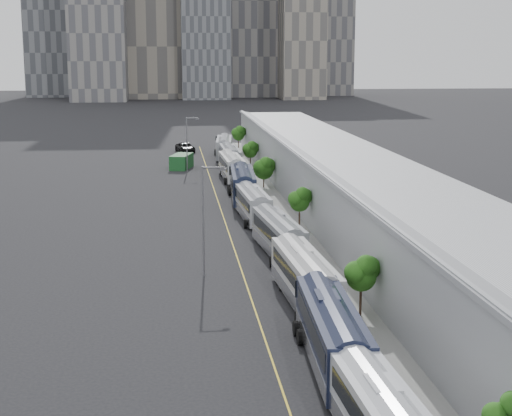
{
  "coord_description": "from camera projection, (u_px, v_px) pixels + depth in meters",
  "views": [
    {
      "loc": [
        -7.36,
        -22.88,
        18.17
      ],
      "look_at": [
        1.12,
        54.23,
        3.0
      ],
      "focal_mm": 55.0,
      "sensor_mm": 36.0,
      "label": 1
    }
  ],
  "objects": [
    {
      "name": "suv",
      "position": [
        185.0,
        147.0,
        148.95
      ],
      "size": [
        4.02,
        6.85,
        1.79
      ],
      "primitive_type": "imported",
      "rotation": [
        0.0,
        0.0,
        0.17
      ],
      "color": "black",
      "rests_on": "ground"
    },
    {
      "name": "bus_4",
      "position": [
        252.0,
        206.0,
        87.69
      ],
      "size": [
        3.12,
        12.46,
        3.61
      ],
      "rotation": [
        0.0,
        0.0,
        0.05
      ],
      "color": "#94969D",
      "rests_on": "ground"
    },
    {
      "name": "bus_1",
      "position": [
        332.0,
        338.0,
        46.45
      ],
      "size": [
        3.28,
        13.49,
        3.91
      ],
      "rotation": [
        0.0,
        0.0,
        -0.04
      ],
      "color": "black",
      "rests_on": "ground"
    },
    {
      "name": "bus_6",
      "position": [
        232.0,
        169.0,
        115.97
      ],
      "size": [
        3.09,
        13.15,
        3.82
      ],
      "rotation": [
        0.0,
        0.0,
        0.03
      ],
      "color": "silver",
      "rests_on": "ground"
    },
    {
      "name": "bus_5",
      "position": [
        243.0,
        187.0,
        99.41
      ],
      "size": [
        3.52,
        14.01,
        4.06
      ],
      "rotation": [
        0.0,
        0.0,
        -0.05
      ],
      "color": "#161C32",
      "rests_on": "ground"
    },
    {
      "name": "tree_3",
      "position": [
        264.0,
        167.0,
        108.17
      ],
      "size": [
        2.74,
        2.74,
        4.39
      ],
      "color": "black",
      "rests_on": "ground"
    },
    {
      "name": "bus_3",
      "position": [
        278.0,
        238.0,
        72.42
      ],
      "size": [
        3.62,
        12.66,
        3.65
      ],
      "rotation": [
        0.0,
        0.0,
        0.09
      ],
      "color": "slate",
      "rests_on": "ground"
    },
    {
      "name": "street_lamp_far",
      "position": [
        188.0,
        140.0,
        123.75
      ],
      "size": [
        2.04,
        0.22,
        8.52
      ],
      "color": "#59595E",
      "rests_on": "ground"
    },
    {
      "name": "depot",
      "position": [
        369.0,
        199.0,
        80.97
      ],
      "size": [
        12.45,
        160.4,
        7.2
      ],
      "color": "gray",
      "rests_on": "ground"
    },
    {
      "name": "bus_2",
      "position": [
        305.0,
        282.0,
        58.03
      ],
      "size": [
        3.34,
        13.33,
        3.86
      ],
      "rotation": [
        0.0,
        0.0,
        0.05
      ],
      "color": "#B2B2B4",
      "rests_on": "ground"
    },
    {
      "name": "tree_2",
      "position": [
        300.0,
        199.0,
        80.56
      ],
      "size": [
        2.08,
        2.08,
        4.69
      ],
      "color": "black",
      "rests_on": "ground"
    },
    {
      "name": "street_lamp_near",
      "position": [
        205.0,
        214.0,
        64.57
      ],
      "size": [
        2.04,
        0.22,
        9.24
      ],
      "color": "#59595E",
      "rests_on": "ground"
    },
    {
      "name": "lane_line",
      "position": [
        230.0,
        236.0,
        80.09
      ],
      "size": [
        0.12,
        160.0,
        0.02
      ],
      "primitive_type": "cube",
      "color": "gold",
      "rests_on": "ground"
    },
    {
      "name": "tree_1",
      "position": [
        361.0,
        272.0,
        54.67
      ],
      "size": [
        2.16,
        2.16,
        4.39
      ],
      "color": "black",
      "rests_on": "ground"
    },
    {
      "name": "sidewalk",
      "position": [
        331.0,
        233.0,
        81.2
      ],
      "size": [
        10.0,
        170.0,
        0.12
      ],
      "primitive_type": "cube",
      "color": "gray",
      "rests_on": "ground"
    },
    {
      "name": "bus_7",
      "position": [
        230.0,
        159.0,
        126.73
      ],
      "size": [
        2.89,
        12.98,
        3.79
      ],
      "rotation": [
        0.0,
        0.0,
        0.01
      ],
      "color": "gray",
      "rests_on": "ground"
    },
    {
      "name": "tree_0",
      "position": [
        501.0,
        416.0,
        32.57
      ],
      "size": [
        1.37,
        1.37,
        4.19
      ],
      "color": "black",
      "rests_on": "ground"
    },
    {
      "name": "tree_4",
      "position": [
        250.0,
        149.0,
        128.1
      ],
      "size": [
        2.3,
        2.3,
        4.24
      ],
      "color": "black",
      "rests_on": "ground"
    },
    {
      "name": "bus_8",
      "position": [
        224.0,
        149.0,
        140.14
      ],
      "size": [
        3.79,
        13.41,
        3.87
      ],
      "rotation": [
        0.0,
        0.0,
        -0.09
      ],
      "color": "#92949A",
      "rests_on": "ground"
    },
    {
      "name": "shipping_container",
      "position": [
        182.0,
        161.0,
        127.4
      ],
      "size": [
        4.12,
        6.62,
        2.31
      ],
      "primitive_type": "cube",
      "rotation": [
        0.0,
        0.0,
        -0.26
      ],
      "color": "#15441D",
      "rests_on": "ground"
    },
    {
      "name": "tree_5",
      "position": [
        239.0,
        133.0,
        148.92
      ],
      "size": [
        2.38,
        2.38,
        4.87
      ],
      "color": "black",
      "rests_on": "ground"
    }
  ]
}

